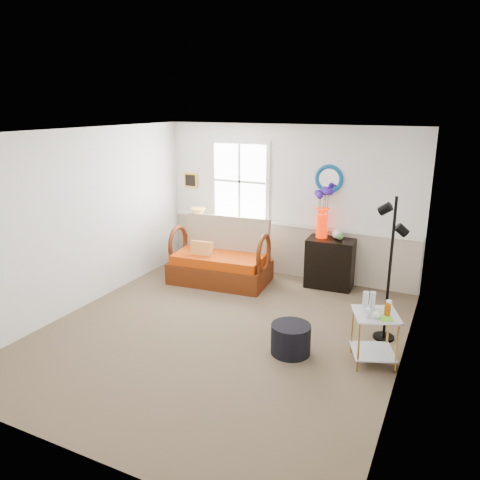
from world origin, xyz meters
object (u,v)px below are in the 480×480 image
at_px(cabinet, 330,263).
at_px(floor_lamp, 390,270).
at_px(loveseat, 220,252).
at_px(ottoman, 291,339).
at_px(lamp_stand, 200,250).
at_px(side_table, 374,338).

distance_m(cabinet, floor_lamp, 1.92).
xyz_separation_m(loveseat, ottoman, (1.89, -1.74, -0.34)).
bearing_deg(cabinet, lamp_stand, 178.35).
distance_m(cabinet, ottoman, 2.36).
relative_size(floor_lamp, ottoman, 3.87).
height_order(loveseat, lamp_stand, loveseat).
relative_size(cabinet, ottoman, 1.69).
bearing_deg(side_table, floor_lamp, 88.04).
bearing_deg(floor_lamp, cabinet, 137.90).
bearing_deg(floor_lamp, side_table, -81.48).
distance_m(loveseat, floor_lamp, 3.01).
bearing_deg(loveseat, cabinet, 13.78).
height_order(cabinet, side_table, cabinet).
bearing_deg(loveseat, lamp_stand, 137.93).
bearing_deg(cabinet, side_table, -66.01).
bearing_deg(lamp_stand, cabinet, 1.58).
height_order(lamp_stand, ottoman, lamp_stand).
xyz_separation_m(loveseat, lamp_stand, (-0.71, 0.53, -0.22)).
height_order(loveseat, cabinet, loveseat).
relative_size(loveseat, ottoman, 3.36).
distance_m(lamp_stand, ottoman, 3.46).
relative_size(lamp_stand, side_table, 0.98).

